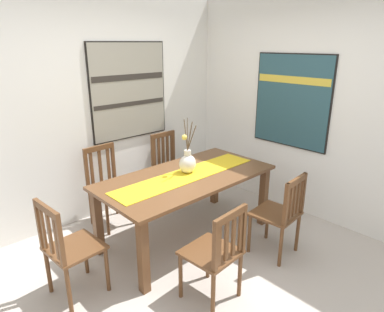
# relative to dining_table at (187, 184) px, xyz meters

# --- Properties ---
(ground_plane) EXTENTS (6.40, 6.40, 0.03)m
(ground_plane) POSITION_rel_dining_table_xyz_m (-0.29, -0.60, -0.67)
(ground_plane) COLOR #B2A89E
(wall_back) EXTENTS (6.40, 0.12, 2.70)m
(wall_back) POSITION_rel_dining_table_xyz_m (-0.29, 1.26, 0.70)
(wall_back) COLOR silver
(wall_back) RESTS_ON ground_plane
(wall_side) EXTENTS (0.12, 6.40, 2.70)m
(wall_side) POSITION_rel_dining_table_xyz_m (1.57, -0.60, 0.70)
(wall_side) COLOR silver
(wall_side) RESTS_ON ground_plane
(dining_table) EXTENTS (1.91, 0.96, 0.75)m
(dining_table) POSITION_rel_dining_table_xyz_m (0.00, 0.00, 0.00)
(dining_table) COLOR brown
(dining_table) RESTS_ON ground_plane
(table_runner) EXTENTS (1.75, 0.36, 0.01)m
(table_runner) POSITION_rel_dining_table_xyz_m (0.00, 0.00, 0.10)
(table_runner) COLOR gold
(table_runner) RESTS_ON dining_table
(centerpiece_vase) EXTENTS (0.20, 0.22, 0.60)m
(centerpiece_vase) POSITION_rel_dining_table_xyz_m (0.06, 0.05, 0.22)
(centerpiece_vase) COLOR silver
(centerpiece_vase) RESTS_ON dining_table
(chair_0) EXTENTS (0.45, 0.45, 0.91)m
(chair_0) POSITION_rel_dining_table_xyz_m (-1.35, -0.00, -0.18)
(chair_0) COLOR brown
(chair_0) RESTS_ON ground_plane
(chair_1) EXTENTS (0.42, 0.42, 0.95)m
(chair_1) POSITION_rel_dining_table_xyz_m (0.49, 0.90, -0.16)
(chair_1) COLOR brown
(chair_1) RESTS_ON ground_plane
(chair_2) EXTENTS (0.45, 0.45, 0.89)m
(chair_2) POSITION_rel_dining_table_xyz_m (-0.49, -0.90, -0.18)
(chair_2) COLOR brown
(chair_2) RESTS_ON ground_plane
(chair_3) EXTENTS (0.45, 0.45, 0.89)m
(chair_3) POSITION_rel_dining_table_xyz_m (0.48, -0.88, -0.18)
(chair_3) COLOR brown
(chair_3) RESTS_ON ground_plane
(chair_4) EXTENTS (0.44, 0.44, 0.96)m
(chair_4) POSITION_rel_dining_table_xyz_m (-0.46, 0.90, -0.17)
(chair_4) COLOR brown
(chair_4) RESTS_ON ground_plane
(painting_on_back_wall) EXTENTS (1.09, 0.05, 1.20)m
(painting_on_back_wall) POSITION_rel_dining_table_xyz_m (0.11, 1.20, 0.87)
(painting_on_back_wall) COLOR black
(painting_on_side_wall) EXTENTS (0.05, 1.03, 1.14)m
(painting_on_side_wall) POSITION_rel_dining_table_xyz_m (1.51, -0.28, 0.76)
(painting_on_side_wall) COLOR black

